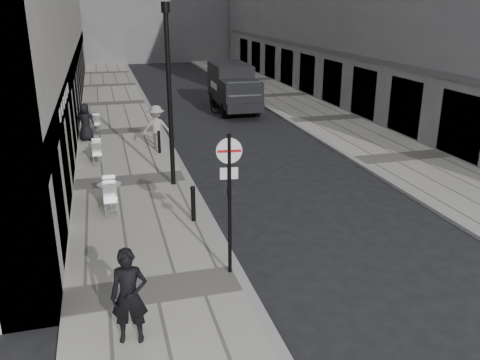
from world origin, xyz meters
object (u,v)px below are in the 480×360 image
object	(u,v)px
walking_man	(129,296)
lamppost	(169,88)
sign_post	(229,186)
panel_van	(233,85)
cyclist	(225,101)

from	to	relation	value
walking_man	lamppost	distance (m)	9.09
sign_post	lamppost	world-z (taller)	lamppost
sign_post	panel_van	world-z (taller)	sign_post
sign_post	panel_van	bearing A→B (deg)	82.12
cyclist	sign_post	bearing A→B (deg)	-104.60
sign_post	lamppost	size ratio (longest dim) A/B	0.56
sign_post	cyclist	world-z (taller)	sign_post
walking_man	cyclist	xyz separation A→B (m)	(6.80, 20.39, -0.34)
panel_van	cyclist	xyz separation A→B (m)	(-0.63, -0.52, -0.79)
walking_man	panel_van	world-z (taller)	panel_van
sign_post	cyclist	bearing A→B (deg)	83.57
walking_man	sign_post	distance (m)	3.38
sign_post	panel_van	distance (m)	19.57
walking_man	panel_van	distance (m)	22.19
walking_man	cyclist	distance (m)	21.49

